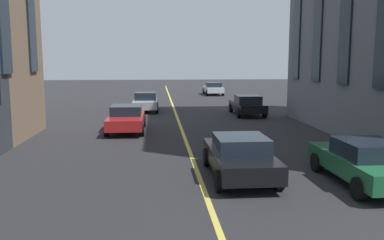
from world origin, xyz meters
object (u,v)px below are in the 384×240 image
object	(u,v)px
car_black_far	(240,156)
car_green_mid	(364,161)
car_white_oncoming	(213,88)
car_black_parked_a	(247,105)
car_red_near	(126,118)
car_silver_trailing	(145,102)

from	to	relation	value
car_black_far	car_green_mid	xyz separation A→B (m)	(-1.06, -3.61, 0.00)
car_white_oncoming	car_black_far	bearing A→B (deg)	173.56
car_black_parked_a	car_white_oncoming	bearing A→B (deg)	0.00
car_red_near	car_black_parked_a	xyz separation A→B (m)	(5.94, -7.85, 0.00)
car_red_near	car_white_oncoming	size ratio (longest dim) A/B	1.00
car_black_far	car_black_parked_a	world-z (taller)	same
car_black_far	car_white_oncoming	size ratio (longest dim) A/B	1.00
car_red_near	car_black_far	bearing A→B (deg)	-154.76
car_silver_trailing	car_red_near	bearing A→B (deg)	174.89
car_red_near	car_white_oncoming	bearing A→B (deg)	-18.87
car_green_mid	car_black_parked_a	xyz separation A→B (m)	(16.00, 0.00, 0.00)
car_red_near	car_black_parked_a	bearing A→B (deg)	-52.90
car_silver_trailing	car_white_oncoming	xyz separation A→B (m)	(14.31, -7.08, 0.00)
car_black_far	car_white_oncoming	bearing A→B (deg)	-6.44
car_silver_trailing	car_green_mid	size ratio (longest dim) A/B	0.89
car_silver_trailing	car_black_parked_a	world-z (taller)	car_silver_trailing
car_black_far	car_silver_trailing	bearing A→B (deg)	11.11
car_green_mid	car_white_oncoming	bearing A→B (deg)	0.00
car_red_near	car_green_mid	bearing A→B (deg)	-142.03
car_white_oncoming	car_green_mid	bearing A→B (deg)	180.00
car_black_far	car_green_mid	distance (m)	3.76
car_black_far	car_white_oncoming	world-z (taller)	same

